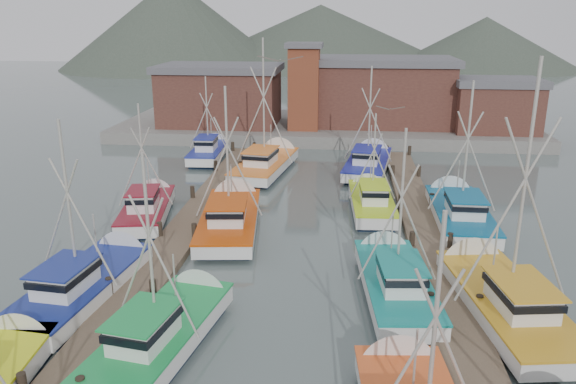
# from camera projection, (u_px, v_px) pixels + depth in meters

# --- Properties ---
(ground) EXTENTS (260.00, 260.00, 0.00)m
(ground) POSITION_uv_depth(u_px,v_px,m) (292.00, 290.00, 26.28)
(ground) COLOR #4D5C5A
(ground) RESTS_ON ground
(dock_left) EXTENTS (2.30, 46.00, 1.50)m
(dock_left) POSITION_uv_depth(u_px,v_px,m) (173.00, 246.00, 30.73)
(dock_left) COLOR brown
(dock_left) RESTS_ON ground
(dock_right) EXTENTS (2.30, 46.00, 1.50)m
(dock_right) POSITION_uv_depth(u_px,v_px,m) (433.00, 257.00, 29.37)
(dock_right) COLOR brown
(dock_right) RESTS_ON ground
(quay) EXTENTS (44.00, 16.00, 1.20)m
(quay) POSITION_uv_depth(u_px,v_px,m) (325.00, 127.00, 61.20)
(quay) COLOR gray
(quay) RESTS_ON ground
(shed_left) EXTENTS (12.72, 8.48, 6.20)m
(shed_left) POSITION_uv_depth(u_px,v_px,m) (220.00, 94.00, 59.25)
(shed_left) COLOR brown
(shed_left) RESTS_ON quay
(shed_center) EXTENTS (14.84, 9.54, 6.90)m
(shed_center) POSITION_uv_depth(u_px,v_px,m) (382.00, 90.00, 59.38)
(shed_center) COLOR brown
(shed_center) RESTS_ON quay
(shed_right) EXTENTS (8.48, 6.36, 5.20)m
(shed_right) POSITION_uv_depth(u_px,v_px,m) (495.00, 104.00, 55.72)
(shed_right) COLOR brown
(shed_right) RESTS_ON quay
(lookout_tower) EXTENTS (3.60, 3.60, 8.50)m
(lookout_tower) POSITION_uv_depth(u_px,v_px,m) (304.00, 86.00, 56.11)
(lookout_tower) COLOR brown
(lookout_tower) RESTS_ON quay
(distant_hills) EXTENTS (175.00, 140.00, 42.00)m
(distant_hills) POSITION_uv_depth(u_px,v_px,m) (288.00, 66.00, 143.82)
(distant_hills) COLOR #485345
(distant_hills) RESTS_ON ground
(boat_4) EXTENTS (4.16, 9.24, 8.64)m
(boat_4) POSITION_uv_depth(u_px,v_px,m) (166.00, 331.00, 21.61)
(boat_4) COLOR black
(boat_4) RESTS_ON ground
(boat_5) EXTENTS (3.60, 9.20, 8.63)m
(boat_5) POSITION_uv_depth(u_px,v_px,m) (393.00, 280.00, 25.77)
(boat_5) COLOR black
(boat_5) RESTS_ON ground
(boat_6) EXTENTS (3.78, 9.52, 9.10)m
(boat_6) POSITION_uv_depth(u_px,v_px,m) (88.00, 282.00, 25.53)
(boat_6) COLOR black
(boat_6) RESTS_ON ground
(boat_7) EXTENTS (4.69, 10.32, 11.81)m
(boat_7) POSITION_uv_depth(u_px,v_px,m) (501.00, 297.00, 24.12)
(boat_7) COLOR black
(boat_7) RESTS_ON ground
(boat_8) EXTENTS (4.31, 10.51, 9.55)m
(boat_8) POSITION_uv_depth(u_px,v_px,m) (231.00, 217.00, 33.82)
(boat_8) COLOR black
(boat_8) RESTS_ON ground
(boat_9) EXTENTS (3.00, 8.41, 7.19)m
(boat_9) POSITION_uv_depth(u_px,v_px,m) (371.00, 201.00, 36.76)
(boat_9) COLOR black
(boat_9) RESTS_ON ground
(boat_10) EXTENTS (3.93, 8.63, 8.00)m
(boat_10) POSITION_uv_depth(u_px,v_px,m) (148.00, 207.00, 35.49)
(boat_10) COLOR black
(boat_10) RESTS_ON ground
(boat_11) EXTENTS (3.98, 9.82, 9.68)m
(boat_11) POSITION_uv_depth(u_px,v_px,m) (458.00, 211.00, 34.75)
(boat_11) COLOR black
(boat_11) RESTS_ON ground
(boat_12) EXTENTS (4.69, 10.80, 11.68)m
(boat_12) POSITION_uv_depth(u_px,v_px,m) (267.00, 163.00, 46.09)
(boat_12) COLOR black
(boat_12) RESTS_ON ground
(boat_13) EXTENTS (4.43, 10.21, 9.46)m
(boat_13) POSITION_uv_depth(u_px,v_px,m) (369.00, 162.00, 46.35)
(boat_13) COLOR black
(boat_13) RESTS_ON ground
(boat_14) EXTENTS (3.29, 8.39, 7.99)m
(boat_14) POSITION_uv_depth(u_px,v_px,m) (210.00, 151.00, 50.31)
(boat_14) COLOR black
(boat_14) RESTS_ON ground
(gull_near) EXTENTS (1.55, 0.63, 0.24)m
(gull_near) POSITION_uv_depth(u_px,v_px,m) (280.00, 59.00, 18.74)
(gull_near) COLOR gray
(gull_near) RESTS_ON ground
(gull_far) EXTENTS (1.55, 0.65, 0.24)m
(gull_far) POSITION_uv_depth(u_px,v_px,m) (390.00, 108.00, 30.05)
(gull_far) COLOR gray
(gull_far) RESTS_ON ground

